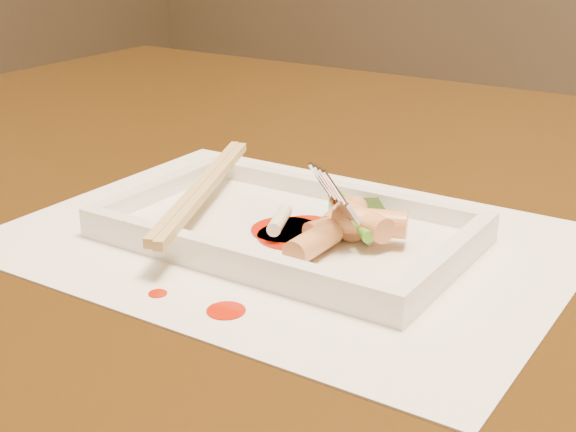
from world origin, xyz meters
The scene contains 24 objects.
table centered at (0.00, 0.00, 0.65)m, with size 1.40×0.90×0.75m.
placemat centered at (0.00, -0.16, 0.75)m, with size 0.40×0.30×0.00m, color white.
sauce_splatter_a centered at (0.03, -0.28, 0.75)m, with size 0.02×0.02×0.00m, color #BB1A05.
sauce_splatter_b centered at (-0.02, -0.28, 0.75)m, with size 0.01×0.01×0.00m, color #BB1A05.
plate_base centered at (0.00, -0.16, 0.76)m, with size 0.26×0.16×0.01m, color white.
plate_rim_far centered at (0.00, -0.09, 0.77)m, with size 0.26×0.01×0.01m, color white.
plate_rim_near centered at (0.00, -0.23, 0.77)m, with size 0.26×0.01×0.01m, color white.
plate_rim_left centered at (-0.13, -0.16, 0.77)m, with size 0.01×0.14×0.01m, color white.
plate_rim_right centered at (0.12, -0.16, 0.77)m, with size 0.01×0.14×0.01m, color white.
veg_piece centered at (0.03, -0.12, 0.77)m, with size 0.04×0.03×0.01m, color black.
scallion_white centered at (0.00, -0.17, 0.77)m, with size 0.01×0.01×0.04m, color #EAEACC.
scallion_green centered at (0.04, -0.14, 0.77)m, with size 0.01×0.01×0.09m, color #3D9417.
chopstick_a centered at (-0.08, -0.16, 0.78)m, with size 0.01×0.23×0.01m, color tan.
chopstick_b centered at (-0.08, -0.16, 0.78)m, with size 0.01×0.23×0.01m, color tan.
fork centered at (0.07, -0.14, 0.83)m, with size 0.09×0.10×0.14m, color silver, non-canonical shape.
sauce_blob_0 centered at (0.00, -0.16, 0.76)m, with size 0.05×0.05×0.00m, color #BB1A05.
sauce_blob_1 centered at (0.01, -0.15, 0.76)m, with size 0.04×0.04×0.00m, color #BB1A05.
sauce_blob_2 centered at (0.01, -0.17, 0.76)m, with size 0.05×0.05×0.00m, color #BB1A05.
rice_cake_0 centered at (0.04, -0.19, 0.77)m, with size 0.02×0.02×0.05m, color #E3AB6A.
rice_cake_1 centered at (0.04, -0.14, 0.77)m, with size 0.02×0.02×0.04m, color #E3AB6A.
rice_cake_2 centered at (0.06, -0.15, 0.78)m, with size 0.02×0.02×0.04m, color #E3AB6A.
rice_cake_3 centered at (0.04, -0.16, 0.77)m, with size 0.02×0.02×0.05m, color #E3AB6A.
rice_cake_4 centered at (0.03, -0.14, 0.77)m, with size 0.02×0.02×0.05m, color #E3AB6A.
rice_cake_5 centered at (0.06, -0.15, 0.78)m, with size 0.02×0.02×0.05m, color #E3AB6A.
Camera 1 is at (0.29, -0.62, 0.98)m, focal length 50.00 mm.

